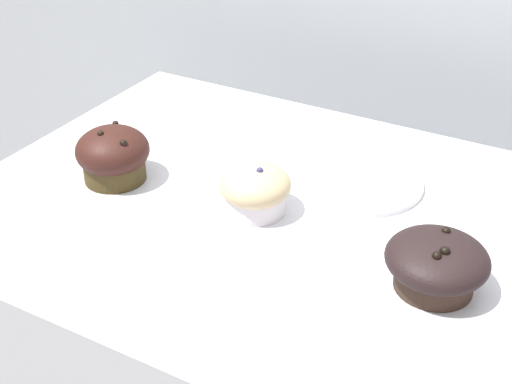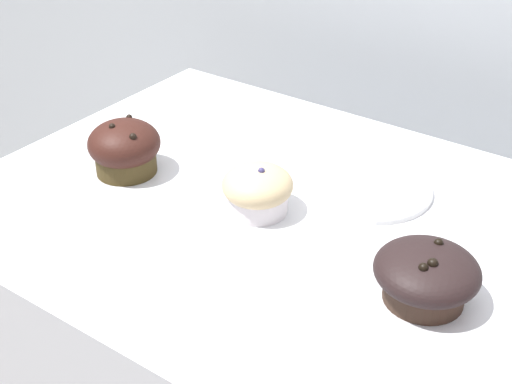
% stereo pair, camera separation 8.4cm
% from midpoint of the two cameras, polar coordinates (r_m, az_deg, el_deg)
% --- Properties ---
extents(wall_back, '(3.20, 0.10, 1.80)m').
position_cam_midpoint_polar(wall_back, '(1.45, 19.63, 7.68)').
color(wall_back, '#B2B7BC').
rests_on(wall_back, ground).
extents(muffin_front_center, '(0.10, 0.10, 0.07)m').
position_cam_midpoint_polar(muffin_front_center, '(0.94, 2.67, 0.12)').
color(muffin_front_center, silver).
rests_on(muffin_front_center, display_counter).
extents(muffin_back_left, '(0.10, 0.10, 0.08)m').
position_cam_midpoint_polar(muffin_back_left, '(1.04, -8.21, 3.45)').
color(muffin_back_left, '#3E3117').
rests_on(muffin_back_left, display_counter).
extents(muffin_back_right, '(0.12, 0.12, 0.07)m').
position_cam_midpoint_polar(muffin_back_right, '(0.82, 16.35, -6.50)').
color(muffin_back_right, '#37261D').
rests_on(muffin_back_right, display_counter).
extents(serving_plate, '(0.18, 0.18, 0.01)m').
position_cam_midpoint_polar(serving_plate, '(1.02, 11.49, 0.25)').
color(serving_plate, white).
rests_on(serving_plate, display_counter).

